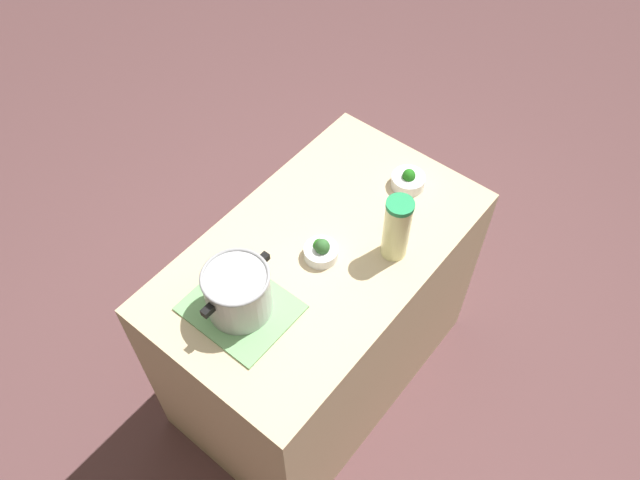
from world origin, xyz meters
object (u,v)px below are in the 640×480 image
(lemonade_pitcher, at_px, (397,228))
(broccoli_bowl_front, at_px, (321,250))
(cooking_pot, at_px, (238,291))
(broccoli_bowl_center, at_px, (408,180))

(lemonade_pitcher, xyz_separation_m, broccoli_bowl_front, (-0.17, 0.18, -0.10))
(cooking_pot, xyz_separation_m, broccoli_bowl_center, (0.78, -0.12, -0.07))
(lemonade_pitcher, distance_m, broccoli_bowl_center, 0.33)
(cooking_pot, bearing_deg, broccoli_bowl_front, -11.95)
(lemonade_pitcher, relative_size, broccoli_bowl_center, 2.02)
(lemonade_pitcher, bearing_deg, cooking_pot, 153.25)
(cooking_pot, height_order, broccoli_bowl_center, cooking_pot)
(broccoli_bowl_front, height_order, broccoli_bowl_center, broccoli_bowl_front)
(cooking_pot, xyz_separation_m, lemonade_pitcher, (0.50, -0.25, 0.03))
(cooking_pot, distance_m, lemonade_pitcher, 0.56)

